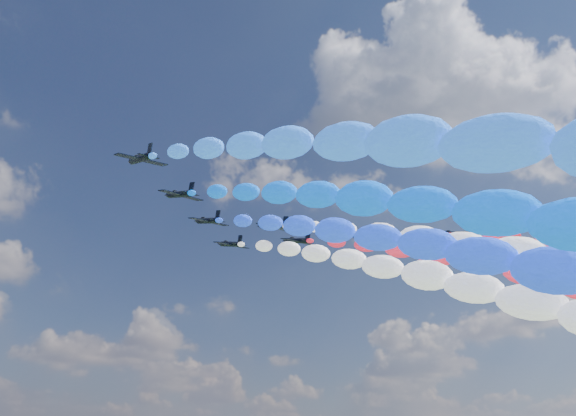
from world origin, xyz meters
TOP-DOWN VIEW (x-y plane):
  - jet_0 at (-34.66, -5.28)m, footprint 8.42×11.16m
  - trail_0 at (-34.66, -63.96)m, footprint 6.74×115.47m
  - jet_1 at (-22.63, 4.82)m, footprint 8.52×11.23m
  - trail_1 at (-22.63, -53.86)m, footprint 6.74×115.47m
  - jet_2 at (-11.48, 14.55)m, footprint 8.01×10.87m
  - trail_2 at (-11.48, -44.13)m, footprint 6.74×115.47m
  - jet_3 at (0.74, 9.84)m, footprint 8.53×11.24m
  - trail_3 at (0.74, -48.84)m, footprint 6.74×115.47m
  - jet_4 at (0.50, 25.54)m, footprint 8.06×10.91m
  - trail_4 at (0.50, -33.14)m, footprint 6.74×115.47m
  - jet_5 at (10.50, 14.95)m, footprint 7.85×10.76m
  - trail_5 at (10.50, -43.73)m, footprint 6.74×115.47m
  - jet_6 at (20.66, 3.90)m, footprint 8.47×11.20m
  - jet_7 at (33.78, -8.02)m, footprint 7.91×10.80m

SIDE VIEW (x-z plane):
  - trail_0 at x=-34.66m, z-range 54.84..102.92m
  - trail_1 at x=-22.63m, z-range 54.84..102.92m
  - trail_2 at x=-11.48m, z-range 54.84..102.92m
  - trail_3 at x=0.74m, z-range 54.84..102.92m
  - trail_4 at x=0.50m, z-range 54.84..102.92m
  - trail_5 at x=10.50m, z-range 54.84..102.92m
  - jet_0 at x=-34.66m, z-range 98.23..103.01m
  - jet_1 at x=-22.63m, z-range 98.23..103.01m
  - jet_2 at x=-11.48m, z-range 98.23..103.01m
  - jet_3 at x=0.74m, z-range 98.23..103.01m
  - jet_4 at x=0.50m, z-range 98.23..103.01m
  - jet_5 at x=10.50m, z-range 98.23..103.01m
  - jet_6 at x=20.66m, z-range 98.23..103.01m
  - jet_7 at x=33.78m, z-range 98.23..103.01m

